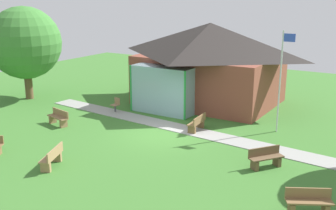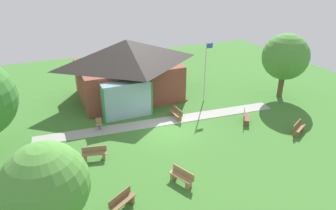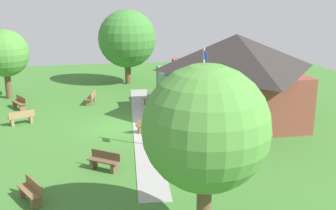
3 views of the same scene
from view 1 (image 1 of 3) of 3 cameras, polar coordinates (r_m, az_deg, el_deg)
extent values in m
plane|color=#3D752D|center=(21.03, -0.84, -4.12)|extent=(44.00, 44.00, 0.00)
cube|color=brown|center=(27.05, 5.74, 3.66)|extent=(8.37, 6.32, 3.14)
pyramid|color=#2D2826|center=(26.66, 5.88, 9.12)|extent=(9.37, 7.32, 2.04)
cube|color=#8CB2BF|center=(24.47, -0.80, 2.12)|extent=(3.77, 1.20, 2.83)
cylinder|color=green|center=(25.04, -5.19, 2.36)|extent=(0.12, 0.12, 2.83)
cylinder|color=green|center=(23.03, 2.35, 1.27)|extent=(0.12, 0.12, 2.83)
cube|color=#999993|center=(22.10, 1.02, -3.10)|extent=(18.63, 2.85, 0.03)
cylinder|color=silver|center=(21.53, 15.29, 3.04)|extent=(0.08, 0.08, 5.24)
cube|color=blue|center=(21.11, 16.51, 8.96)|extent=(0.60, 0.02, 0.40)
cube|color=olive|center=(23.17, -15.09, -1.64)|extent=(1.56, 0.75, 0.06)
cube|color=olive|center=(22.79, -14.32, -2.54)|extent=(0.24, 0.43, 0.39)
cube|color=olive|center=(23.70, -15.73, -1.96)|extent=(0.24, 0.43, 0.39)
cube|color=olive|center=(23.20, -14.72, -1.05)|extent=(1.48, 0.38, 0.36)
cube|color=brown|center=(17.48, 13.51, -7.11)|extent=(1.24, 1.47, 0.06)
cube|color=brown|center=(17.88, 14.91, -7.57)|extent=(0.42, 0.37, 0.39)
cube|color=brown|center=(17.28, 11.95, -8.20)|extent=(0.42, 0.37, 0.39)
cube|color=brown|center=(17.54, 13.20, -6.27)|extent=(0.94, 1.24, 0.36)
cube|color=brown|center=(14.41, 19.04, -12.57)|extent=(1.53, 1.10, 0.06)
cube|color=brown|center=(14.68, 21.07, -13.35)|extent=(0.33, 0.43, 0.39)
cube|color=brown|center=(14.39, 16.78, -13.56)|extent=(0.33, 0.43, 0.39)
cube|color=brown|center=(14.48, 18.91, -11.49)|extent=(1.35, 0.77, 0.36)
cube|color=brown|center=(21.53, 3.95, -2.42)|extent=(0.54, 1.53, 0.06)
cube|color=brown|center=(21.13, 3.33, -3.48)|extent=(0.41, 0.19, 0.39)
cube|color=brown|center=(22.09, 4.52, -2.67)|extent=(0.41, 0.19, 0.39)
cube|color=brown|center=(21.40, 4.42, -1.96)|extent=(0.16, 1.50, 0.36)
cube|color=#9E7A51|center=(17.79, -15.96, -6.88)|extent=(1.00, 1.55, 0.06)
cube|color=#9E7A51|center=(17.43, -16.63, -8.31)|extent=(0.43, 0.30, 0.39)
cube|color=#9E7A51|center=(18.35, -15.20, -6.99)|extent=(0.43, 0.30, 0.39)
cube|color=#9E7A51|center=(17.64, -15.44, -6.30)|extent=(0.65, 1.40, 0.36)
cube|color=#8C6B4C|center=(25.05, -7.38, 0.00)|extent=(0.49, 0.49, 0.04)
cube|color=#8C6B4C|center=(25.13, -7.06, 0.58)|extent=(0.44, 0.10, 0.40)
cylinder|color=#4C4C51|center=(25.11, -7.36, -0.50)|extent=(0.10, 0.10, 0.42)
cylinder|color=#4C4C51|center=(25.17, -7.34, -0.94)|extent=(0.36, 0.36, 0.02)
cylinder|color=brown|center=(29.51, -18.81, 2.76)|extent=(0.52, 0.52, 2.01)
sphere|color=#3D7F33|center=(29.08, -19.28, 8.16)|extent=(4.80, 4.80, 4.80)
camera|label=2|loc=(19.02, -66.84, 19.07)|focal=33.26mm
camera|label=3|loc=(19.80, 73.18, 7.02)|focal=45.19mm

